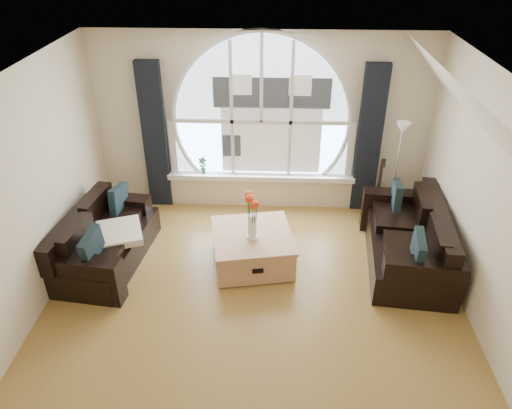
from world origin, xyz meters
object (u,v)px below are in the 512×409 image
(sofa_left, at_px, (105,236))
(floor_lamp, at_px, (395,175))
(potted_plant, at_px, (203,165))
(sofa_right, at_px, (407,238))
(vase_flowers, at_px, (252,212))
(coffee_chest, at_px, (252,247))
(guitar, at_px, (378,188))

(sofa_left, xyz_separation_m, floor_lamp, (3.95, 1.15, 0.40))
(floor_lamp, bearing_deg, potted_plant, 171.67)
(sofa_left, height_order, sofa_right, sofa_right)
(vase_flowers, distance_m, potted_plant, 1.82)
(coffee_chest, height_order, guitar, guitar)
(coffee_chest, xyz_separation_m, vase_flowers, (0.00, -0.08, 0.60))
(sofa_right, height_order, guitar, guitar)
(sofa_left, bearing_deg, vase_flowers, 6.25)
(vase_flowers, xyz_separation_m, floor_lamp, (2.01, 1.18, -0.05))
(vase_flowers, bearing_deg, guitar, 35.03)
(sofa_right, bearing_deg, vase_flowers, -169.32)
(sofa_left, relative_size, floor_lamp, 1.07)
(potted_plant, bearing_deg, floor_lamp, -8.33)
(coffee_chest, height_order, floor_lamp, floor_lamp)
(potted_plant, bearing_deg, coffee_chest, -60.91)
(sofa_left, xyz_separation_m, guitar, (3.75, 1.24, 0.13))
(vase_flowers, height_order, guitar, vase_flowers)
(vase_flowers, height_order, potted_plant, vase_flowers)
(sofa_right, distance_m, floor_lamp, 1.09)
(sofa_right, xyz_separation_m, floor_lamp, (-0.01, 1.01, 0.40))
(sofa_right, xyz_separation_m, potted_plant, (-2.87, 1.43, 0.28))
(coffee_chest, bearing_deg, sofa_left, 170.88)
(vase_flowers, relative_size, guitar, 0.66)
(potted_plant, bearing_deg, sofa_right, -26.55)
(guitar, bearing_deg, floor_lamp, -10.01)
(guitar, relative_size, potted_plant, 3.94)
(guitar, height_order, potted_plant, guitar)
(sofa_right, height_order, potted_plant, potted_plant)
(sofa_right, bearing_deg, sofa_left, -172.16)
(vase_flowers, bearing_deg, floor_lamp, 30.48)
(coffee_chest, xyz_separation_m, guitar, (1.81, 1.19, 0.28))
(sofa_left, distance_m, coffee_chest, 1.94)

